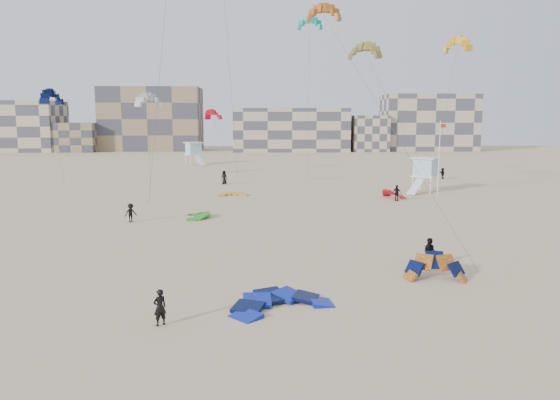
{
  "coord_description": "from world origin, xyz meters",
  "views": [
    {
      "loc": [
        2.64,
        -26.32,
        8.87
      ],
      "look_at": [
        3.53,
        6.0,
        4.1
      ],
      "focal_mm": 35.0,
      "sensor_mm": 36.0,
      "label": 1
    }
  ],
  "objects_px": {
    "lifeguard_tower_near": "(426,175)",
    "kitesurfer_main": "(160,307)",
    "kite_ground_orange": "(435,279)",
    "kite_ground_blue": "(280,307)"
  },
  "relations": [
    {
      "from": "kite_ground_orange",
      "to": "lifeguard_tower_near",
      "type": "relative_size",
      "value": 0.53
    },
    {
      "from": "kitesurfer_main",
      "to": "kite_ground_orange",
      "type": "bearing_deg",
      "value": 169.06
    },
    {
      "from": "lifeguard_tower_near",
      "to": "kitesurfer_main",
      "type": "bearing_deg",
      "value": -79.7
    },
    {
      "from": "kite_ground_blue",
      "to": "kite_ground_orange",
      "type": "xyz_separation_m",
      "value": [
        8.83,
        4.31,
        0.0
      ]
    },
    {
      "from": "kite_ground_orange",
      "to": "kitesurfer_main",
      "type": "relative_size",
      "value": 2.08
    },
    {
      "from": "kitesurfer_main",
      "to": "lifeguard_tower_near",
      "type": "xyz_separation_m",
      "value": [
        24.44,
        43.68,
        1.31
      ]
    },
    {
      "from": "kite_ground_blue",
      "to": "kite_ground_orange",
      "type": "relative_size",
      "value": 1.42
    },
    {
      "from": "kite_ground_blue",
      "to": "lifeguard_tower_near",
      "type": "xyz_separation_m",
      "value": [
        19.17,
        41.49,
        2.13
      ]
    },
    {
      "from": "kite_ground_orange",
      "to": "kitesurfer_main",
      "type": "height_order",
      "value": "kite_ground_orange"
    },
    {
      "from": "kite_ground_blue",
      "to": "lifeguard_tower_near",
      "type": "relative_size",
      "value": 0.75
    }
  ]
}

